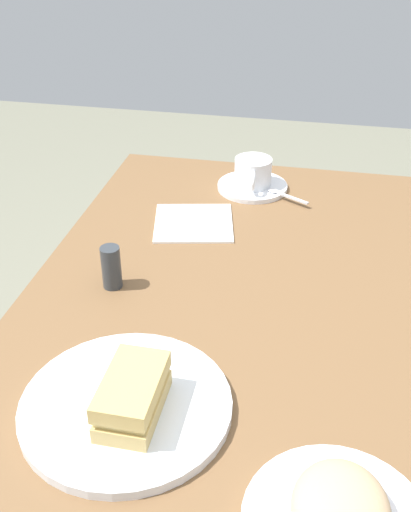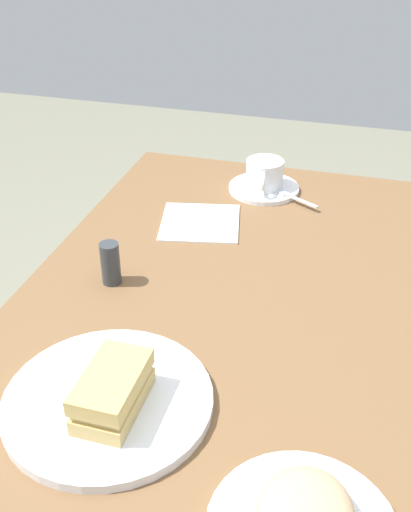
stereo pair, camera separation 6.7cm
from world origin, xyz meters
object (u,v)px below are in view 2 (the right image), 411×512
at_px(coffee_cup, 265,173).
at_px(spoon, 291,196).
at_px(coffee_saucer, 264,188).
at_px(napkin, 200,223).
at_px(dining_table, 227,367).
at_px(salt_shaker, 110,263).
at_px(sandwich_plate, 108,401).
at_px(sandwich_front, 113,391).

bearing_deg(coffee_cup, spoon, 61.39).
distance_m(coffee_saucer, napkin, 0.20).
bearing_deg(dining_table, spoon, 175.80).
bearing_deg(salt_shaker, napkin, 159.67).
height_order(coffee_saucer, coffee_cup, coffee_cup).
xyz_separation_m(coffee_saucer, coffee_cup, (0.00, 0.00, 0.04)).
height_order(sandwich_plate, coffee_cup, coffee_cup).
distance_m(sandwich_plate, coffee_cup, 0.67).
xyz_separation_m(sandwich_plate, napkin, (-0.49, -0.02, -0.01)).
bearing_deg(sandwich_plate, napkin, -177.68).
relative_size(sandwich_plate, napkin, 1.80).
relative_size(sandwich_front, coffee_cup, 1.12).
bearing_deg(sandwich_plate, dining_table, 153.72).
distance_m(sandwich_front, coffee_cup, 0.68).
bearing_deg(dining_table, coffee_saucer, -175.70).
bearing_deg(coffee_saucer, spoon, 60.30).
height_order(dining_table, salt_shaker, salt_shaker).
xyz_separation_m(spoon, napkin, (0.14, -0.16, -0.01)).
bearing_deg(salt_shaker, coffee_cup, 156.46).
xyz_separation_m(coffee_cup, spoon, (0.04, 0.06, -0.03)).
bearing_deg(sandwich_front, coffee_cup, 175.26).
distance_m(sandwich_plate, spoon, 0.64).
height_order(sandwich_front, salt_shaker, salt_shaker).
bearing_deg(salt_shaker, spoon, 146.94).
height_order(sandwich_plate, sandwich_front, sandwich_front).
relative_size(dining_table, napkin, 7.78).
height_order(spoon, napkin, spoon).
bearing_deg(sandwich_plate, sandwich_front, 47.17).
xyz_separation_m(sandwich_plate, sandwich_front, (0.01, 0.02, 0.03)).
xyz_separation_m(dining_table, coffee_saucer, (-0.45, -0.03, 0.10)).
distance_m(dining_table, coffee_saucer, 0.47).
bearing_deg(sandwich_front, spoon, 169.37).
relative_size(spoon, napkin, 0.61).
height_order(sandwich_front, coffee_cup, same).
height_order(sandwich_plate, salt_shaker, salt_shaker).
bearing_deg(sandwich_front, coffee_saucer, 175.29).
bearing_deg(napkin, coffee_saucer, 152.73).
bearing_deg(spoon, sandwich_front, -10.63).
bearing_deg(sandwich_front, dining_table, 158.34).
distance_m(dining_table, salt_shaker, 0.25).
height_order(sandwich_front, spoon, sandwich_front).
xyz_separation_m(sandwich_front, coffee_saucer, (-0.68, 0.06, -0.04)).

